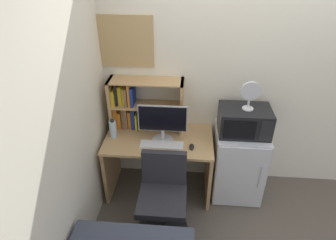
% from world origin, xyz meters
% --- Properties ---
extents(wall_back, '(6.40, 0.04, 2.60)m').
position_xyz_m(wall_back, '(0.40, 0.02, 1.30)').
color(wall_back, silver).
rests_on(wall_back, ground_plane).
extents(wall_left, '(0.04, 4.40, 2.60)m').
position_xyz_m(wall_left, '(-1.62, -1.60, 1.30)').
color(wall_left, silver).
rests_on(wall_left, ground_plane).
extents(desk, '(1.14, 0.65, 0.73)m').
position_xyz_m(desk, '(-0.98, -0.32, 0.50)').
color(desk, tan).
rests_on(desk, ground_plane).
extents(hutch_bookshelf, '(0.79, 0.25, 0.57)m').
position_xyz_m(hutch_bookshelf, '(-1.25, -0.11, 1.02)').
color(hutch_bookshelf, tan).
rests_on(hutch_bookshelf, desk).
extents(monitor, '(0.50, 0.22, 0.41)m').
position_xyz_m(monitor, '(-0.93, -0.37, 0.96)').
color(monitor, '#B7B7BC').
rests_on(monitor, desk).
extents(keyboard, '(0.44, 0.13, 0.02)m').
position_xyz_m(keyboard, '(-0.93, -0.46, 0.74)').
color(keyboard, silver).
rests_on(keyboard, desk).
extents(computer_mouse, '(0.05, 0.10, 0.03)m').
position_xyz_m(computer_mouse, '(-0.63, -0.47, 0.75)').
color(computer_mouse, black).
rests_on(computer_mouse, desk).
extents(water_bottle, '(0.07, 0.07, 0.21)m').
position_xyz_m(water_bottle, '(-1.46, -0.33, 0.83)').
color(water_bottle, silver).
rests_on(water_bottle, desk).
extents(mini_fridge, '(0.53, 0.54, 0.82)m').
position_xyz_m(mini_fridge, '(-0.11, -0.28, 0.41)').
color(mini_fridge, silver).
rests_on(mini_fridge, ground_plane).
extents(microwave, '(0.51, 0.37, 0.27)m').
position_xyz_m(microwave, '(-0.11, -0.27, 0.96)').
color(microwave, black).
rests_on(microwave, mini_fridge).
extents(desk_fan, '(0.19, 0.11, 0.30)m').
position_xyz_m(desk_fan, '(-0.09, -0.28, 1.27)').
color(desk_fan, silver).
rests_on(desk_fan, microwave).
extents(desk_chair, '(0.51, 0.51, 0.86)m').
position_xyz_m(desk_chair, '(-0.88, -0.88, 0.38)').
color(desk_chair, black).
rests_on(desk_chair, ground_plane).
extents(wall_corkboard, '(0.59, 0.02, 0.52)m').
position_xyz_m(wall_corkboard, '(-1.34, -0.01, 1.67)').
color(wall_corkboard, tan).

